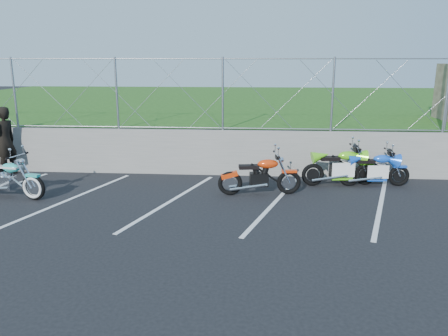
# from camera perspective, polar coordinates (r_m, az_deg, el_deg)

# --- Properties ---
(ground) EXTENTS (90.00, 90.00, 0.00)m
(ground) POSITION_cam_1_polar(r_m,az_deg,el_deg) (9.45, -7.92, -6.09)
(ground) COLOR black
(ground) RESTS_ON ground
(retaining_wall) EXTENTS (30.00, 0.22, 1.30)m
(retaining_wall) POSITION_cam_1_polar(r_m,az_deg,el_deg) (12.59, -4.70, 2.13)
(retaining_wall) COLOR slate
(retaining_wall) RESTS_ON ground
(grass_field) EXTENTS (30.00, 20.00, 1.30)m
(grass_field) POSITION_cam_1_polar(r_m,az_deg,el_deg) (22.40, -0.72, 7.35)
(grass_field) COLOR #204C14
(grass_field) RESTS_ON ground
(chain_link_fence) EXTENTS (28.00, 0.03, 2.00)m
(chain_link_fence) POSITION_cam_1_polar(r_m,az_deg,el_deg) (12.36, -4.86, 9.64)
(chain_link_fence) COLOR gray
(chain_link_fence) RESTS_ON retaining_wall
(parking_lines) EXTENTS (18.29, 4.31, 0.01)m
(parking_lines) POSITION_cam_1_polar(r_m,az_deg,el_deg) (10.22, -0.13, -4.38)
(parking_lines) COLOR silver
(parking_lines) RESTS_ON ground
(cruiser_turquoise) EXTENTS (2.12, 0.67, 1.06)m
(cruiser_turquoise) POSITION_cam_1_polar(r_m,az_deg,el_deg) (11.62, -26.49, -1.45)
(cruiser_turquoise) COLOR black
(cruiser_turquoise) RESTS_ON ground
(naked_orange) EXTENTS (2.04, 0.69, 1.02)m
(naked_orange) POSITION_cam_1_polar(r_m,az_deg,el_deg) (10.66, 4.83, -1.23)
(naked_orange) COLOR black
(naked_orange) RESTS_ON ground
(sportbike_green) EXTENTS (2.01, 0.71, 1.04)m
(sportbike_green) POSITION_cam_1_polar(r_m,az_deg,el_deg) (11.82, 15.00, -0.08)
(sportbike_green) COLOR black
(sportbike_green) RESTS_ON ground
(sportbike_blue) EXTENTS (1.84, 0.66, 0.95)m
(sportbike_blue) POSITION_cam_1_polar(r_m,az_deg,el_deg) (12.03, 19.18, -0.34)
(sportbike_blue) COLOR black
(sportbike_blue) RESTS_ON ground
(person_standing) EXTENTS (0.67, 0.82, 1.95)m
(person_standing) POSITION_cam_1_polar(r_m,az_deg,el_deg) (13.82, -26.70, 3.13)
(person_standing) COLOR black
(person_standing) RESTS_ON ground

